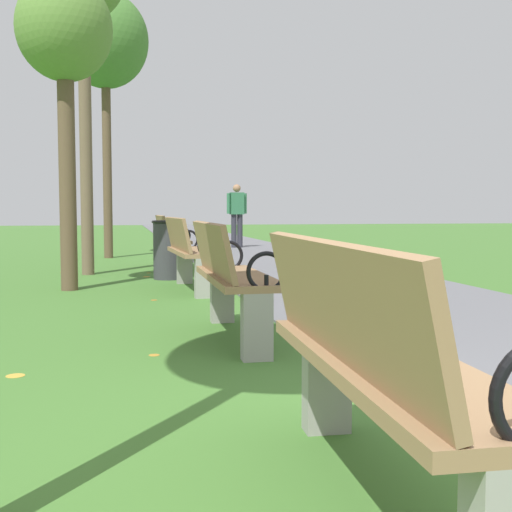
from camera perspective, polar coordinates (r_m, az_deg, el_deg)
paved_walkway at (r=20.16m, az=-3.68°, el=1.31°), size 3.07×44.00×0.02m
park_bench_1 at (r=2.21m, az=10.35°, el=-9.35°), size 0.53×1.62×0.90m
park_bench_2 at (r=4.96m, az=-2.30°, el=-1.80°), size 0.47×1.60×0.90m
park_bench_3 at (r=7.99m, az=-5.94°, el=0.43°), size 0.55×1.62×0.90m
park_bench_4 at (r=10.93m, az=-7.54°, el=1.41°), size 0.49×1.61×0.90m
tree_2 at (r=8.52m, az=-16.53°, el=17.94°), size 1.15×1.15×3.80m
tree_4 at (r=14.02m, az=-13.16°, el=17.82°), size 1.73×1.73×5.35m
pedestrian_walking at (r=16.62m, az=-1.70°, el=3.89°), size 0.53×0.26×1.62m
trash_bin at (r=9.34m, az=-7.70°, el=0.57°), size 0.48×0.48×0.84m
scattered_leaves at (r=6.80m, az=-0.83°, el=-4.19°), size 5.04×13.22×0.02m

